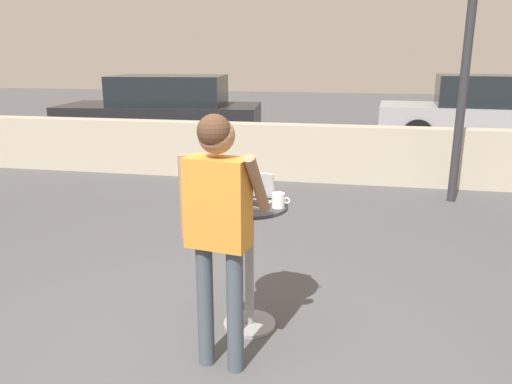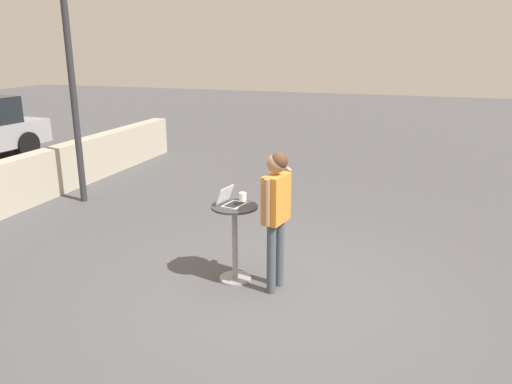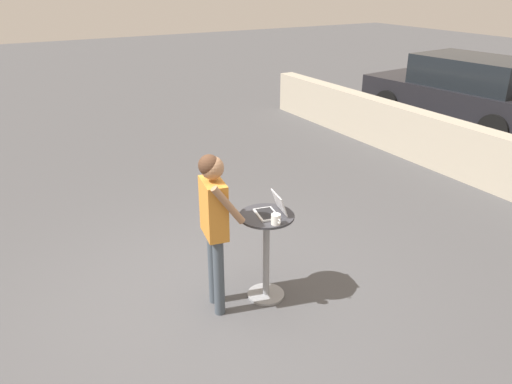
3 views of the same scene
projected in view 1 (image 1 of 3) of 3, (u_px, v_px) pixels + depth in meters
The scene contains 8 objects.
ground_plane at pixel (208, 368), 3.37m from camera, with size 50.00×50.00×0.00m, color #4C4C4F.
pavement_kerb at pixel (299, 152), 8.28m from camera, with size 13.55×0.35×0.93m.
cafe_table at pixel (249, 253), 3.73m from camera, with size 0.57×0.57×0.98m.
laptop at pixel (252, 196), 3.67m from camera, with size 0.34×0.33×0.22m.
coffee_mug at pixel (278, 200), 3.55m from camera, with size 0.13×0.09×0.11m.
standing_person at pixel (218, 213), 3.10m from camera, with size 0.57×0.34×1.71m.
parked_car_near_street at pixel (486, 111), 11.11m from camera, with size 4.56×2.06×1.59m.
parked_car_further_down at pixel (163, 110), 11.35m from camera, with size 4.63×2.29×1.58m.
Camera 1 is at (0.88, -2.81, 2.05)m, focal length 35.00 mm.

